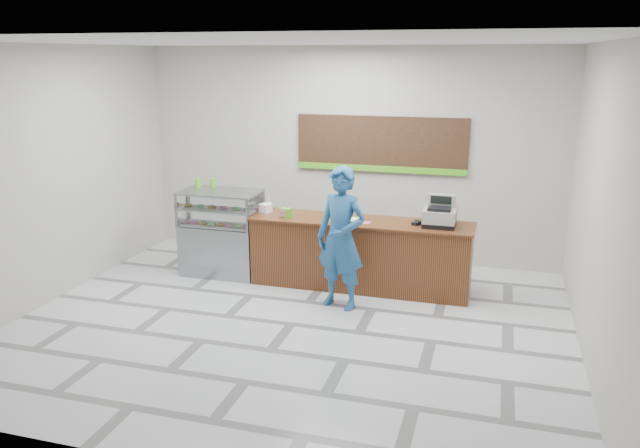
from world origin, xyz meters
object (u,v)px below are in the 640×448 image
(cash_register, at_px, (440,215))
(display_case, at_px, (222,232))
(sales_counter, at_px, (360,254))
(customer, at_px, (341,238))
(serving_tray, at_px, (350,219))

(cash_register, bearing_deg, display_case, -179.35)
(sales_counter, distance_m, customer, 0.91)
(display_case, height_order, customer, customer)
(sales_counter, bearing_deg, customer, -96.88)
(serving_tray, bearing_deg, sales_counter, 8.54)
(sales_counter, distance_m, cash_register, 1.31)
(sales_counter, bearing_deg, display_case, -179.99)
(sales_counter, height_order, serving_tray, serving_tray)
(sales_counter, bearing_deg, cash_register, 1.18)
(serving_tray, bearing_deg, cash_register, 0.09)
(serving_tray, height_order, customer, customer)
(cash_register, bearing_deg, serving_tray, -177.44)
(cash_register, bearing_deg, customer, -146.31)
(display_case, relative_size, cash_register, 2.83)
(sales_counter, height_order, cash_register, cash_register)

